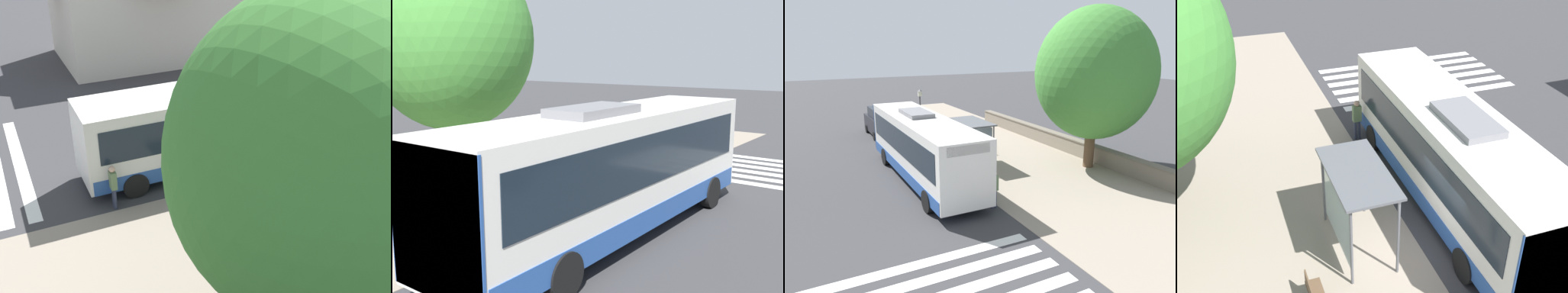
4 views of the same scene
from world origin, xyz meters
TOP-DOWN VIEW (x-y plane):
  - ground_plane at (0.00, 0.00)m, footprint 120.00×120.00m
  - sidewalk_plaza at (-4.50, 0.00)m, footprint 9.00×44.00m
  - bus at (1.80, 2.05)m, footprint 2.63×11.29m
  - bus_shelter at (-1.84, 0.86)m, footprint 1.61×3.20m
  - pedestrian at (0.23, 6.96)m, footprint 0.34×0.23m
  - shade_tree at (-7.55, 4.43)m, footprint 6.64×6.64m

SIDE VIEW (x-z plane):
  - ground_plane at x=0.00m, z-range 0.00..0.00m
  - sidewalk_plaza at x=-4.50m, z-range 0.00..0.02m
  - pedestrian at x=0.23m, z-range 0.16..1.89m
  - bus at x=1.80m, z-range 0.06..3.65m
  - bus_shelter at x=-1.84m, z-range 0.85..3.50m
  - shade_tree at x=-7.55m, z-range 0.87..9.95m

